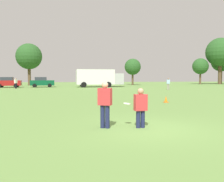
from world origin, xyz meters
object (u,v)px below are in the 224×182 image
(frisbee, at_px, (127,104))
(traffic_cone, at_px, (166,99))
(player_thrower, at_px, (105,102))
(bystander_far_jogger, at_px, (16,83))
(box_truck, at_px, (99,77))
(parked_car_mid_right, at_px, (42,82))
(parked_car_center, at_px, (8,82))
(bystander_sideline_watcher, at_px, (168,83))
(player_defender, at_px, (141,106))

(frisbee, xyz_separation_m, traffic_cone, (4.78, 8.14, -0.64))
(player_thrower, height_order, bystander_far_jogger, player_thrower)
(traffic_cone, bearing_deg, box_truck, 94.11)
(traffic_cone, height_order, parked_car_mid_right, parked_car_mid_right)
(player_thrower, relative_size, parked_car_center, 0.40)
(frisbee, bearing_deg, box_truck, 85.54)
(frisbee, bearing_deg, parked_car_center, 109.58)
(player_thrower, distance_m, bystander_sideline_watcher, 28.18)
(bystander_sideline_watcher, xyz_separation_m, bystander_far_jogger, (-22.61, 7.24, -0.02))
(box_truck, bearing_deg, bystander_sideline_watcher, -50.16)
(player_defender, bearing_deg, bystander_sideline_watcher, 65.90)
(parked_car_center, bearing_deg, traffic_cone, -57.99)
(player_thrower, distance_m, parked_car_mid_right, 37.69)
(traffic_cone, height_order, bystander_far_jogger, bystander_far_jogger)
(traffic_cone, distance_m, bystander_sideline_watcher, 18.29)
(player_defender, xyz_separation_m, parked_car_mid_right, (-7.76, 37.30, 0.11))
(player_defender, relative_size, parked_car_mid_right, 0.34)
(bystander_sideline_watcher, relative_size, bystander_far_jogger, 1.02)
(player_defender, xyz_separation_m, traffic_cone, (4.34, 8.47, -0.58))
(parked_car_mid_right, relative_size, box_truck, 0.50)
(player_defender, height_order, bystander_sideline_watcher, bystander_sideline_watcher)
(parked_car_center, height_order, bystander_sideline_watcher, parked_car_center)
(player_defender, bearing_deg, parked_car_center, 110.02)
(player_defender, relative_size, traffic_cone, 3.05)
(traffic_cone, xyz_separation_m, bystander_far_jogger, (-15.61, 24.12, 0.71))
(player_defender, height_order, bystander_far_jogger, bystander_far_jogger)
(player_thrower, height_order, bystander_sideline_watcher, player_thrower)
(frisbee, xyz_separation_m, bystander_far_jogger, (-10.83, 32.26, 0.07))
(player_defender, distance_m, traffic_cone, 9.54)
(bystander_sideline_watcher, bearing_deg, parked_car_center, 154.95)
(traffic_cone, height_order, bystander_sideline_watcher, bystander_sideline_watcher)
(parked_car_center, height_order, bystander_far_jogger, parked_car_center)
(bystander_sideline_watcher, bearing_deg, bystander_far_jogger, 162.24)
(player_thrower, bearing_deg, bystander_sideline_watcher, 63.35)
(frisbee, xyz_separation_m, parked_car_center, (-13.02, 36.61, 0.05))
(player_defender, xyz_separation_m, frisbee, (-0.44, 0.34, 0.06))
(frisbee, relative_size, bystander_far_jogger, 0.16)
(bystander_far_jogger, bearing_deg, player_defender, -70.93)
(frisbee, distance_m, bystander_sideline_watcher, 27.65)
(traffic_cone, distance_m, parked_car_center, 33.59)
(traffic_cone, bearing_deg, bystander_far_jogger, 122.90)
(box_truck, distance_m, bystander_sideline_watcher, 14.06)
(player_defender, distance_m, parked_car_mid_right, 38.10)
(player_defender, xyz_separation_m, bystander_sideline_watcher, (11.34, 25.35, 0.14))
(frisbee, height_order, parked_car_mid_right, parked_car_mid_right)
(frisbee, distance_m, traffic_cone, 9.46)
(bystander_sideline_watcher, height_order, bystander_far_jogger, bystander_sideline_watcher)
(box_truck, bearing_deg, player_defender, -93.72)
(frisbee, relative_size, bystander_sideline_watcher, 0.16)
(player_thrower, xyz_separation_m, player_defender, (1.30, -0.16, -0.15))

